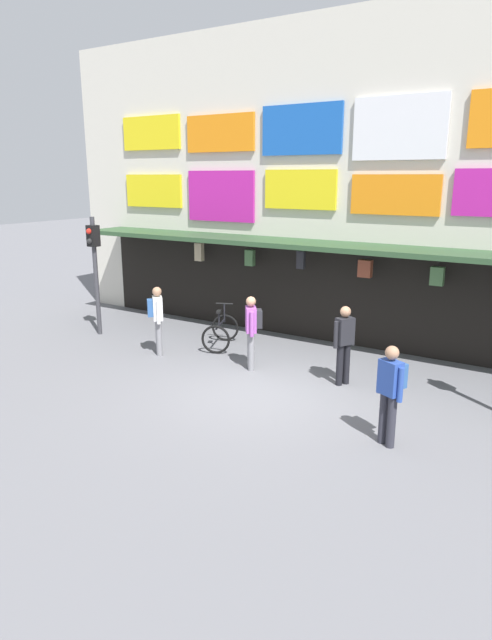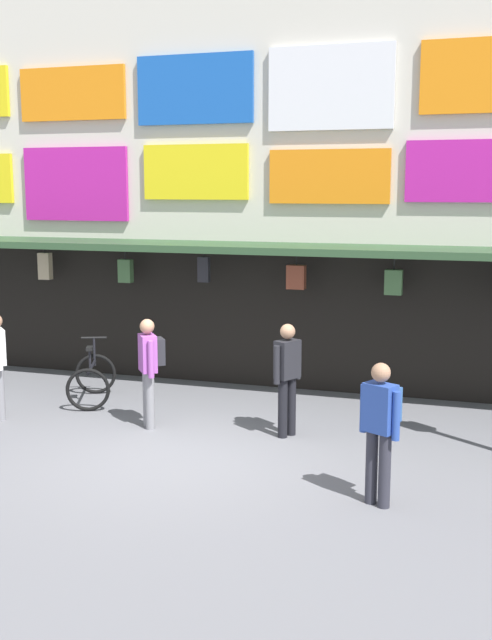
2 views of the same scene
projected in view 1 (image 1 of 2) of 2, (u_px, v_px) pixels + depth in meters
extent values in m
plane|color=slate|center=(262.00, 392.00, 11.06)|extent=(80.00, 80.00, 0.00)
cube|color=beige|center=(355.00, 185.00, 13.81)|extent=(18.00, 1.20, 8.00)
cube|color=#2D4C2D|center=(332.00, 246.00, 13.10)|extent=(15.30, 1.40, 0.12)
cube|color=yellow|center=(151.00, 133.00, 16.06)|extent=(2.13, 0.08, 0.95)
cube|color=orange|center=(220.00, 133.00, 14.82)|extent=(2.18, 0.08, 0.98)
cube|color=blue|center=(301.00, 130.00, 13.56)|extent=(2.19, 0.08, 1.21)
cube|color=white|center=(399.00, 128.00, 12.32)|extent=(2.15, 0.08, 1.40)
cube|color=yellow|center=(154.00, 191.00, 16.48)|extent=(2.12, 0.08, 0.96)
cube|color=#B71E93|center=(221.00, 196.00, 15.25)|extent=(2.18, 0.08, 1.38)
cube|color=yellow|center=(300.00, 190.00, 13.93)|extent=(2.01, 0.08, 0.99)
cube|color=orange|center=(395.00, 195.00, 12.69)|extent=(2.11, 0.08, 0.92)
cylinder|color=black|center=(199.00, 240.00, 15.50)|extent=(0.02, 0.02, 0.15)
cube|color=tan|center=(199.00, 252.00, 15.59)|extent=(0.24, 0.15, 0.51)
cylinder|color=black|center=(250.00, 246.00, 14.66)|extent=(0.02, 0.02, 0.23)
cube|color=#477042|center=(250.00, 258.00, 14.75)|extent=(0.25, 0.15, 0.43)
cylinder|color=black|center=(301.00, 249.00, 13.65)|extent=(0.02, 0.02, 0.13)
cube|color=#232328|center=(301.00, 260.00, 13.73)|extent=(0.20, 0.12, 0.45)
cylinder|color=black|center=(366.00, 255.00, 12.87)|extent=(0.02, 0.02, 0.23)
cube|color=brown|center=(365.00, 269.00, 12.95)|extent=(0.31, 0.19, 0.41)
cylinder|color=black|center=(439.00, 261.00, 12.12)|extent=(0.02, 0.02, 0.27)
cube|color=#477042|center=(437.00, 276.00, 12.21)|extent=(0.29, 0.17, 0.42)
cube|color=black|center=(341.00, 296.00, 14.00)|extent=(15.30, 0.04, 2.50)
cylinder|color=#38383D|center=(96.00, 277.00, 14.73)|extent=(0.12, 0.12, 3.20)
cube|color=black|center=(93.00, 236.00, 14.45)|extent=(0.29, 0.25, 0.56)
sphere|color=red|center=(89.00, 231.00, 14.31)|extent=(0.15, 0.15, 0.15)
sphere|color=black|center=(90.00, 241.00, 14.38)|extent=(0.15, 0.15, 0.15)
torus|color=black|center=(225.00, 328.00, 14.40)|extent=(0.69, 0.32, 0.72)
torus|color=black|center=(216.00, 340.00, 13.36)|extent=(0.69, 0.32, 0.72)
cylinder|color=black|center=(221.00, 324.00, 13.82)|extent=(0.42, 0.94, 0.05)
cylinder|color=black|center=(219.00, 319.00, 13.62)|extent=(0.04, 0.04, 0.35)
cube|color=black|center=(219.00, 312.00, 13.57)|extent=(0.17, 0.22, 0.06)
cylinder|color=black|center=(224.00, 313.00, 14.22)|extent=(0.04, 0.04, 0.50)
cylinder|color=black|center=(224.00, 304.00, 14.15)|extent=(0.42, 0.20, 0.04)
cylinder|color=gray|center=(159.00, 336.00, 13.37)|extent=(0.14, 0.14, 0.88)
cylinder|color=gray|center=(159.00, 338.00, 13.20)|extent=(0.14, 0.14, 0.88)
cube|color=white|center=(158.00, 308.00, 13.10)|extent=(0.41, 0.41, 0.56)
sphere|color=#A87A5B|center=(157.00, 292.00, 13.00)|extent=(0.22, 0.22, 0.22)
cylinder|color=white|center=(157.00, 308.00, 13.32)|extent=(0.09, 0.09, 0.56)
cylinder|color=white|center=(158.00, 312.00, 12.91)|extent=(0.09, 0.09, 0.56)
cube|color=#2D5693|center=(151.00, 308.00, 13.06)|extent=(0.31, 0.31, 0.40)
cylinder|color=gray|center=(251.00, 352.00, 12.17)|extent=(0.14, 0.14, 0.88)
cylinder|color=gray|center=(250.00, 349.00, 12.34)|extent=(0.14, 0.14, 0.88)
cube|color=#9E4CA8|center=(251.00, 320.00, 12.07)|extent=(0.39, 0.42, 0.56)
sphere|color=#A87A5B|center=(251.00, 301.00, 11.97)|extent=(0.22, 0.22, 0.22)
cylinder|color=#9E4CA8|center=(252.00, 324.00, 11.87)|extent=(0.09, 0.09, 0.56)
cylinder|color=#9E4CA8|center=(250.00, 319.00, 12.30)|extent=(0.09, 0.09, 0.56)
cube|color=#232328|center=(258.00, 318.00, 12.08)|extent=(0.30, 0.32, 0.40)
cylinder|color=#2D2D38|center=(391.00, 422.00, 8.70)|extent=(0.14, 0.14, 0.88)
cylinder|color=#2D2D38|center=(383.00, 418.00, 8.85)|extent=(0.14, 0.14, 0.88)
cube|color=#28479E|center=(390.00, 378.00, 8.59)|extent=(0.42, 0.36, 0.56)
sphere|color=#A87A5B|center=(392.00, 353.00, 8.49)|extent=(0.22, 0.22, 0.22)
cylinder|color=#28479E|center=(401.00, 385.00, 8.42)|extent=(0.09, 0.09, 0.56)
cylinder|color=#28479E|center=(380.00, 376.00, 8.79)|extent=(0.09, 0.09, 0.56)
cube|color=#2D5693|center=(398.00, 374.00, 8.66)|extent=(0.32, 0.27, 0.40)
cylinder|color=black|center=(346.00, 364.00, 11.40)|extent=(0.14, 0.14, 0.88)
cylinder|color=black|center=(340.00, 365.00, 11.31)|extent=(0.14, 0.14, 0.88)
cube|color=#232328|center=(345.00, 331.00, 11.17)|extent=(0.37, 0.42, 0.56)
sphere|color=#A87A5B|center=(346.00, 312.00, 11.07)|extent=(0.22, 0.22, 0.22)
cylinder|color=#232328|center=(353.00, 332.00, 11.29)|extent=(0.09, 0.09, 0.56)
cylinder|color=#232328|center=(336.00, 335.00, 11.08)|extent=(0.09, 0.09, 0.56)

